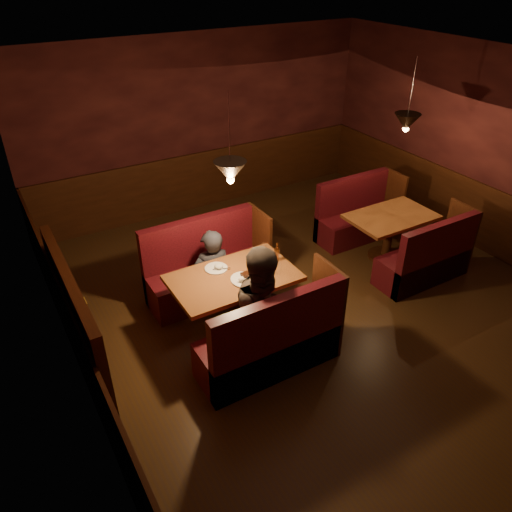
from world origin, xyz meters
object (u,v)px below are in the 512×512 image
second_bench_far (357,218)px  second_bench_near (427,262)px  diner_a (211,257)px  main_bench_near (273,345)px  second_table (390,226)px  main_bench_far (207,272)px  main_table (235,288)px  diner_b (265,293)px

second_bench_far → second_bench_near: 1.48m
diner_a → main_bench_near: bearing=96.8°
second_table → second_bench_far: bearing=87.8°
second_bench_near → second_table: bearing=92.2°
diner_a → main_bench_far: bearing=-93.1°
main_table → second_bench_near: (2.75, -0.43, -0.28)m
main_bench_far → main_bench_near: bearing=-90.0°
main_bench_near → diner_b: 0.58m
main_bench_near → diner_a: size_ratio=1.10×
second_bench_near → main_bench_far: bearing=155.4°
main_bench_near → diner_b: size_ratio=0.91×
second_table → main_table: bearing=-173.5°
main_bench_near → second_bench_near: (2.74, 0.39, -0.03)m
main_bench_far → diner_b: size_ratio=0.91×
second_bench_far → second_bench_near: same height
second_bench_far → main_bench_far: bearing=-175.2°
second_bench_far → diner_a: diner_a is taller
second_table → diner_b: bearing=-161.6°
main_bench_near → diner_a: 1.44m
main_table → diner_a: diner_a is taller
main_bench_near → second_bench_far: 3.31m
main_bench_near → main_table: bearing=91.1°
second_table → main_bench_near: bearing=-157.3°
main_bench_near → diner_a: (-0.04, 1.39, 0.38)m
main_table → diner_a: 0.59m
main_table → second_bench_far: 2.96m
main_table → second_table: bearing=6.5°
second_bench_far → diner_b: (-2.69, -1.63, 0.56)m
second_bench_far → second_bench_near: size_ratio=1.00×
main_bench_far → main_bench_near: 1.64m
main_table → second_table: main_table is taller
diner_a → second_bench_far: bearing=-164.9°
diner_b → main_table: bearing=92.4°
main_bench_near → second_bench_near: size_ratio=1.16×
main_bench_near → diner_b: diner_b is taller
second_bench_far → diner_a: size_ratio=0.95×
second_table → second_bench_far: (0.03, 0.74, -0.21)m
main_bench_far → second_bench_near: main_bench_far is taller
main_table → main_bench_far: (0.02, 0.82, -0.25)m
main_table → second_bench_far: bearing=20.9°
main_bench_near → diner_a: bearing=91.5°
main_bench_near → second_table: (2.71, 1.13, 0.17)m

